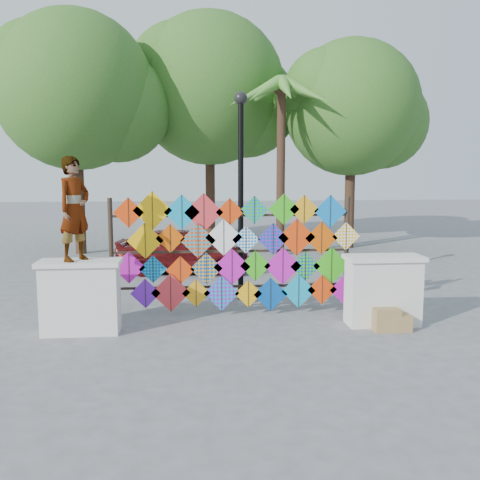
% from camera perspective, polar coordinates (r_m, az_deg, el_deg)
% --- Properties ---
extents(ground, '(80.00, 80.00, 0.00)m').
position_cam_1_polar(ground, '(9.90, -0.54, -9.07)').
color(ground, gray).
rests_on(ground, ground).
extents(parapet_left, '(1.40, 0.65, 1.28)m').
position_cam_1_polar(parapet_left, '(9.69, -16.64, -5.78)').
color(parapet_left, white).
rests_on(parapet_left, ground).
extents(parapet_right, '(1.40, 0.65, 1.28)m').
position_cam_1_polar(parapet_right, '(10.13, 15.01, -5.15)').
color(parapet_right, white).
rests_on(parapet_right, ground).
extents(kite_rack, '(4.94, 0.24, 2.43)m').
position_cam_1_polar(kite_rack, '(10.35, -0.35, -1.40)').
color(kite_rack, black).
rests_on(kite_rack, ground).
extents(tree_west, '(5.85, 5.20, 8.01)m').
position_cam_1_polar(tree_west, '(19.01, -16.87, 14.89)').
color(tree_west, '#42261C').
rests_on(tree_west, ground).
extents(tree_mid, '(6.30, 5.60, 8.61)m').
position_cam_1_polar(tree_mid, '(20.72, -2.97, 15.65)').
color(tree_mid, '#42261C').
rests_on(tree_mid, ground).
extents(tree_east, '(5.40, 4.80, 7.42)m').
position_cam_1_polar(tree_east, '(20.00, 12.09, 13.52)').
color(tree_east, '#42261C').
rests_on(tree_east, ground).
extents(palm_tree, '(3.62, 3.62, 5.83)m').
position_cam_1_polar(palm_tree, '(17.84, 4.44, 14.31)').
color(palm_tree, '#42261C').
rests_on(palm_tree, ground).
extents(vendor_woman, '(0.71, 0.77, 1.77)m').
position_cam_1_polar(vendor_woman, '(9.48, -17.26, 3.19)').
color(vendor_woman, '#99999E').
rests_on(vendor_woman, parapet_left).
extents(sedan, '(3.86, 1.96, 1.26)m').
position_cam_1_polar(sedan, '(14.85, -6.03, -1.05)').
color(sedan, '#5B0F11').
rests_on(sedan, ground).
extents(lamppost, '(0.28, 0.28, 4.46)m').
position_cam_1_polar(lamppost, '(11.51, 0.08, 6.83)').
color(lamppost, black).
rests_on(lamppost, ground).
extents(cardboard_box_near, '(0.45, 0.40, 0.40)m').
position_cam_1_polar(cardboard_box_near, '(9.90, 15.23, -8.13)').
color(cardboard_box_near, '#967448').
rests_on(cardboard_box_near, ground).
extents(cardboard_box_far, '(0.35, 0.32, 0.29)m').
position_cam_1_polar(cardboard_box_far, '(9.96, 16.70, -8.42)').
color(cardboard_box_far, '#967448').
rests_on(cardboard_box_far, ground).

